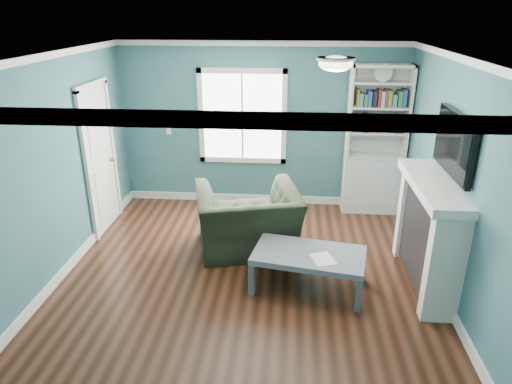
{
  "coord_description": "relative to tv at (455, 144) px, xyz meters",
  "views": [
    {
      "loc": [
        0.49,
        -4.59,
        3.06
      ],
      "look_at": [
        0.09,
        0.4,
        1.02
      ],
      "focal_mm": 32.0,
      "sensor_mm": 36.0,
      "label": 1
    }
  ],
  "objects": [
    {
      "name": "floor",
      "position": [
        -2.2,
        -0.2,
        -1.72
      ],
      "size": [
        5.0,
        5.0,
        0.0
      ],
      "primitive_type": "plane",
      "color": "black",
      "rests_on": "ground"
    },
    {
      "name": "room_walls",
      "position": [
        -2.2,
        -0.2,
        -0.14
      ],
      "size": [
        5.0,
        5.0,
        5.0
      ],
      "color": "#2F646B",
      "rests_on": "ground"
    },
    {
      "name": "trim",
      "position": [
        -2.2,
        -0.2,
        -0.49
      ],
      "size": [
        4.5,
        5.0,
        2.6
      ],
      "color": "white",
      "rests_on": "ground"
    },
    {
      "name": "window",
      "position": [
        -2.5,
        2.29,
        -0.27
      ],
      "size": [
        1.4,
        0.06,
        1.5
      ],
      "color": "white",
      "rests_on": "room_walls"
    },
    {
      "name": "bookshelf",
      "position": [
        -0.43,
        2.1,
        -0.8
      ],
      "size": [
        0.9,
        0.35,
        2.31
      ],
      "color": "silver",
      "rests_on": "ground"
    },
    {
      "name": "fireplace",
      "position": [
        -0.12,
        0.0,
        -1.09
      ],
      "size": [
        0.44,
        1.58,
        1.3
      ],
      "color": "black",
      "rests_on": "ground"
    },
    {
      "name": "tv",
      "position": [
        0.0,
        0.0,
        0.0
      ],
      "size": [
        0.06,
        1.1,
        0.65
      ],
      "primitive_type": "cube",
      "color": "black",
      "rests_on": "fireplace"
    },
    {
      "name": "door",
      "position": [
        -4.42,
        1.2,
        -0.65
      ],
      "size": [
        0.12,
        0.98,
        2.17
      ],
      "color": "silver",
      "rests_on": "ground"
    },
    {
      "name": "ceiling_fixture",
      "position": [
        -1.3,
        -0.1,
        0.82
      ],
      "size": [
        0.38,
        0.38,
        0.15
      ],
      "color": "white",
      "rests_on": "room_walls"
    },
    {
      "name": "light_switch",
      "position": [
        -3.7,
        2.28,
        -0.52
      ],
      "size": [
        0.08,
        0.01,
        0.12
      ],
      "primitive_type": "cube",
      "color": "white",
      "rests_on": "room_walls"
    },
    {
      "name": "recliner",
      "position": [
        -2.26,
        0.66,
        -1.15
      ],
      "size": [
        1.48,
        1.15,
        1.15
      ],
      "primitive_type": "imported",
      "rotation": [
        0.0,
        0.0,
        -2.9
      ],
      "color": "black",
      "rests_on": "ground"
    },
    {
      "name": "coffee_table",
      "position": [
        -1.47,
        -0.2,
        -1.33
      ],
      "size": [
        1.36,
        0.91,
        0.46
      ],
      "rotation": [
        0.0,
        0.0,
        -0.19
      ],
      "color": "#485257",
      "rests_on": "ground"
    },
    {
      "name": "paper_sheet",
      "position": [
        -1.32,
        -0.33,
        -1.27
      ],
      "size": [
        0.31,
        0.35,
        0.0
      ],
      "primitive_type": "cube",
      "rotation": [
        0.0,
        0.0,
        0.33
      ],
      "color": "white",
      "rests_on": "coffee_table"
    }
  ]
}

